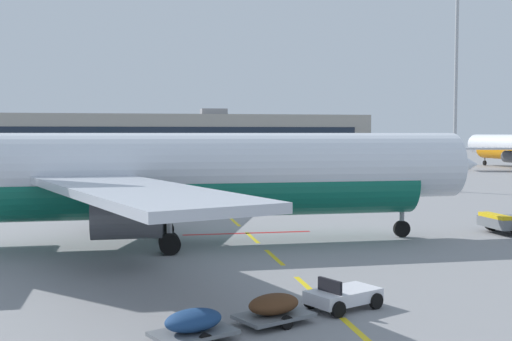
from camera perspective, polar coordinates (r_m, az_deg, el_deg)
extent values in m
plane|color=gray|center=(63.40, 16.21, -2.35)|extent=(400.00, 400.00, 0.00)
cube|color=yellow|center=(20.11, 9.65, -14.57)|extent=(0.24, 4.00, 0.01)
cube|color=yellow|center=(25.73, 4.78, -10.53)|extent=(0.24, 4.00, 0.01)
cube|color=yellow|center=(31.79, 1.65, -7.83)|extent=(0.24, 4.00, 0.01)
cube|color=yellow|center=(37.63, -0.35, -6.07)|extent=(0.24, 4.00, 0.01)
cube|color=yellow|center=(44.06, -1.91, -4.68)|extent=(0.24, 4.00, 0.01)
cube|color=yellow|center=(49.93, -2.98, -3.73)|extent=(0.24, 4.00, 0.01)
cube|color=yellow|center=(56.60, -3.92, -2.89)|extent=(0.24, 4.00, 0.01)
cube|color=yellow|center=(62.98, -4.63, -2.26)|extent=(0.24, 4.00, 0.01)
cube|color=yellow|center=(69.37, -5.20, -1.74)|extent=(0.24, 4.00, 0.01)
cube|color=yellow|center=(75.94, -5.69, -1.30)|extent=(0.24, 4.00, 0.01)
cube|color=yellow|center=(81.78, -6.06, -0.97)|extent=(0.24, 4.00, 0.01)
cube|color=yellow|center=(88.68, -6.43, -0.63)|extent=(0.24, 4.00, 0.01)
cube|color=yellow|center=(94.39, -6.70, -0.39)|extent=(0.24, 4.00, 0.01)
cube|color=yellow|center=(101.74, -7.00, -0.12)|extent=(0.24, 4.00, 0.01)
cube|color=#B21414|center=(39.25, -0.79, -5.68)|extent=(8.00, 0.40, 0.01)
cylinder|color=silver|center=(35.17, -4.86, 0.30)|extent=(30.12, 4.00, 3.80)
cylinder|color=#0F604C|center=(35.25, -4.85, -1.40)|extent=(24.52, 3.66, 3.50)
cone|color=silver|center=(39.75, 17.24, 0.51)|extent=(3.52, 3.75, 3.72)
cube|color=#192333|center=(39.24, 15.91, 1.47)|extent=(1.62, 2.86, 0.60)
cube|color=#B7BCC6|center=(43.47, -11.32, 0.21)|extent=(10.05, 17.64, 0.36)
cube|color=#B7BCC6|center=(26.51, -11.38, -1.79)|extent=(10.24, 17.62, 0.36)
cylinder|color=#4C4F54|center=(40.59, -11.51, -2.07)|extent=(3.21, 2.12, 2.10)
cylinder|color=black|center=(40.61, -9.25, -2.04)|extent=(0.13, 1.79, 1.79)
cylinder|color=#4C4F54|center=(29.66, -11.62, -4.07)|extent=(3.21, 2.12, 2.10)
cylinder|color=black|center=(29.69, -8.52, -4.03)|extent=(0.13, 1.79, 1.79)
cylinder|color=gray|center=(38.55, 13.05, -3.19)|extent=(0.28, 0.28, 2.67)
cylinder|color=black|center=(38.73, 13.03, -5.15)|extent=(0.99, 0.29, 0.99)
cylinder|color=gray|center=(37.80, -8.30, -3.23)|extent=(0.28, 0.28, 2.61)
cylinder|color=black|center=(38.32, -8.31, -5.11)|extent=(1.10, 0.36, 1.10)
cylinder|color=black|center=(37.63, -8.25, -5.26)|extent=(1.10, 0.36, 1.10)
cylinder|color=gray|center=(32.65, -7.83, -4.27)|extent=(0.28, 0.28, 2.61)
cylinder|color=black|center=(33.19, -7.85, -6.42)|extent=(1.10, 0.36, 1.10)
cylinder|color=black|center=(32.51, -7.78, -6.63)|extent=(1.10, 0.36, 1.10)
cube|color=yellow|center=(41.43, 20.76, -3.86)|extent=(0.77, 2.54, 0.24)
cylinder|color=black|center=(43.07, 20.52, -4.48)|extent=(0.91, 0.43, 0.90)
cone|color=white|center=(131.51, 19.25, 2.30)|extent=(3.76, 3.56, 3.58)
cube|color=#192333|center=(130.66, 19.49, 2.57)|extent=(2.82, 1.69, 0.58)
cube|color=#B7BCC6|center=(111.80, 20.87, 1.88)|extent=(16.97, 8.96, 0.35)
cylinder|color=#4C4F54|center=(113.39, 22.09, 1.16)|extent=(2.19, 3.18, 2.02)
cylinder|color=black|center=(114.64, 21.64, 1.19)|extent=(1.72, 0.21, 1.72)
cylinder|color=gray|center=(129.05, 19.96, 1.21)|extent=(0.27, 0.27, 2.56)
cylinder|color=black|center=(129.10, 19.95, 0.65)|extent=(0.32, 0.96, 0.95)
cube|color=silver|center=(22.89, 7.90, -11.14)|extent=(2.95, 2.37, 0.44)
cube|color=black|center=(22.36, 6.68, -10.42)|extent=(0.58, 1.07, 0.56)
cylinder|color=black|center=(24.03, 8.31, -10.88)|extent=(0.58, 0.40, 0.56)
cylinder|color=black|center=(23.08, 10.79, -11.50)|extent=(0.58, 0.40, 0.56)
cylinder|color=black|center=(22.84, 4.97, -11.61)|extent=(0.58, 0.40, 0.56)
cylinder|color=black|center=(21.84, 7.43, -12.33)|extent=(0.58, 0.40, 0.56)
cube|color=slate|center=(20.98, 1.61, -12.97)|extent=(2.81, 2.38, 0.12)
ellipsoid|color=#4C2D19|center=(20.88, 1.61, -11.96)|extent=(2.16, 1.86, 0.64)
cylinder|color=black|center=(21.51, 0.49, -12.71)|extent=(0.46, 0.31, 0.44)
cylinder|color=black|center=(20.49, 2.79, -13.55)|extent=(0.46, 0.31, 0.44)
cube|color=slate|center=(19.38, -5.67, -14.37)|extent=(2.81, 2.38, 0.12)
ellipsoid|color=navy|center=(19.27, -5.68, -13.30)|extent=(2.16, 1.86, 0.64)
cylinder|color=black|center=(19.96, -6.68, -14.03)|extent=(0.46, 0.31, 0.44)
cylinder|color=black|center=(18.84, -4.60, -15.08)|extent=(0.46, 0.31, 0.44)
cylinder|color=slate|center=(69.93, 17.44, -1.60)|extent=(0.70, 0.70, 0.60)
cylinder|color=#9EA0A5|center=(70.23, 17.65, 10.38)|extent=(0.36, 0.36, 29.85)
cube|color=#9E998E|center=(148.83, -9.46, 2.95)|extent=(97.78, 26.47, 10.35)
cube|color=#192333|center=(135.53, -9.33, 3.13)|extent=(89.96, 0.12, 3.73)
cube|color=gray|center=(149.98, -3.85, 5.27)|extent=(6.00, 5.00, 1.60)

